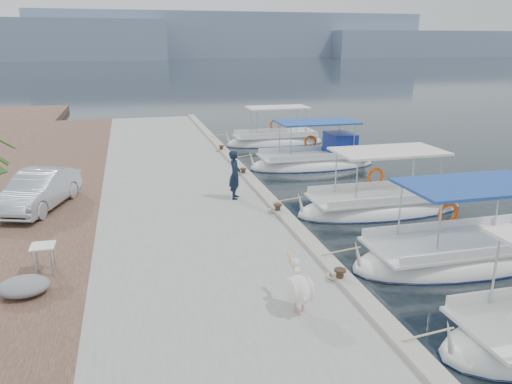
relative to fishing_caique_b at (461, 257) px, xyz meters
The scene contains 15 objects.
ground 4.45m from the fishing_caique_b, 149.61° to the left, with size 400.00×400.00×0.00m, color black.
concrete_quay 9.97m from the fishing_caique_b, 133.32° to the left, with size 6.00×40.00×0.50m, color gray.
quay_curb 8.32m from the fishing_caique_b, 119.23° to the left, with size 0.44×40.00×0.12m, color #A09A8E.
cobblestone_strip 13.88m from the fishing_caique_b, 148.51° to the left, with size 4.00×40.00×0.50m, color #50352A.
distant_hills 205.50m from the fishing_caique_b, 82.79° to the left, with size 330.00×60.00×18.00m.
fishing_caique_b is the anchor object (origin of this frame).
fishing_caique_c 4.51m from the fishing_caique_b, 90.91° to the left, with size 6.35×2.34×2.83m.
fishing_caique_d 11.56m from the fishing_caique_b, 89.78° to the left, with size 6.37×2.43×2.83m.
fishing_caique_e 17.42m from the fishing_caique_b, 90.82° to the left, with size 5.99×2.12×2.83m.
mooring_bollards 5.65m from the fishing_caique_b, 138.15° to the left, with size 0.28×20.28×0.33m.
pelican 6.04m from the fishing_caique_b, 157.95° to the right, with size 0.50×1.33×1.03m.
fisherman 7.84m from the fishing_caique_b, 131.94° to the left, with size 0.63×0.42×1.74m, color black.
parked_car 13.34m from the fishing_caique_b, 151.90° to the left, with size 1.35×3.86×1.27m, color #AEB9C7.
tarp_bundle 11.17m from the fishing_caique_b, behind, with size 1.10×0.90×0.40m, color slate.
folding_table 10.93m from the fishing_caique_b, behind, with size 0.55×0.55×0.73m.
Camera 1 is at (-4.82, -13.18, 5.81)m, focal length 35.00 mm.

